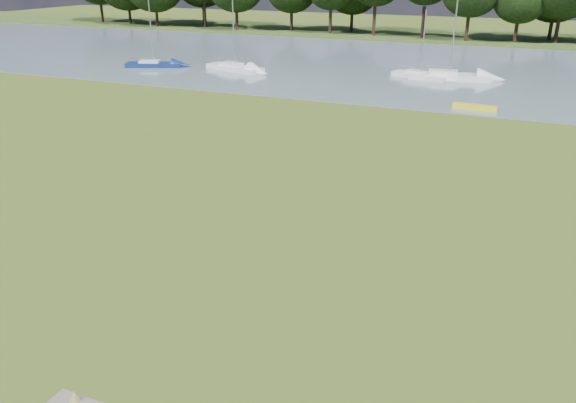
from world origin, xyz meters
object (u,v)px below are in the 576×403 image
at_px(sailboat_3, 153,63).
at_px(sailboat_6, 449,74).
at_px(kayak, 475,107).
at_px(sailboat_1, 420,74).
at_px(sailboat_0, 234,66).

xyz_separation_m(sailboat_3, sailboat_6, (30.59, 5.08, 0.07)).
relative_size(kayak, sailboat_6, 0.36).
distance_m(sailboat_1, sailboat_6, 2.72).
distance_m(kayak, sailboat_0, 26.38).
bearing_deg(sailboat_6, sailboat_3, -179.09).
relative_size(sailboat_3, sailboat_6, 0.88).
distance_m(kayak, sailboat_3, 34.89).
height_order(sailboat_1, sailboat_3, sailboat_3).
bearing_deg(sailboat_6, sailboat_1, 178.22).
height_order(sailboat_1, sailboat_6, sailboat_6).
height_order(sailboat_0, sailboat_6, sailboat_6).
xyz_separation_m(sailboat_0, sailboat_6, (21.45, 3.63, 0.04)).
distance_m(sailboat_1, sailboat_3, 28.30).
bearing_deg(kayak, sailboat_1, 122.81).
distance_m(kayak, sailboat_6, 12.25).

